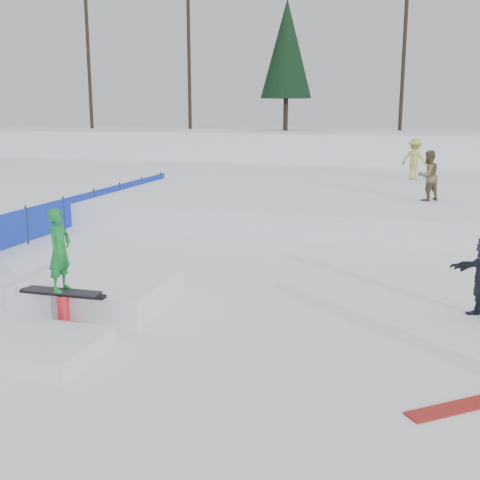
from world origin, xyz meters
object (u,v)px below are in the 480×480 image
(walker_ygreen, at_px, (415,159))
(safety_fence, at_px, (64,214))
(walker_olive, at_px, (428,176))
(jib_rail_feature, at_px, (81,302))

(walker_ygreen, bearing_deg, safety_fence, 63.41)
(safety_fence, relative_size, walker_olive, 9.78)
(walker_ygreen, relative_size, jib_rail_feature, 0.40)
(safety_fence, height_order, walker_ygreen, walker_ygreen)
(walker_olive, distance_m, jib_rail_feature, 12.86)
(walker_olive, bearing_deg, jib_rail_feature, 18.65)
(walker_olive, height_order, jib_rail_feature, walker_olive)
(walker_ygreen, height_order, jib_rail_feature, walker_ygreen)
(safety_fence, relative_size, jib_rail_feature, 3.64)
(safety_fence, height_order, jib_rail_feature, jib_rail_feature)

